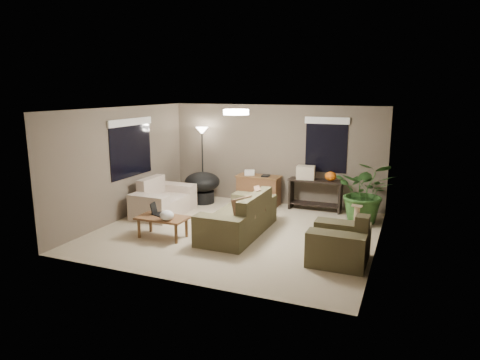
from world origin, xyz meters
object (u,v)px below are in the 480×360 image
at_px(main_sofa, 240,219).
at_px(coffee_table, 162,220).
at_px(armchair, 340,245).
at_px(desk, 259,190).
at_px(floor_lamp, 202,139).
at_px(papasan_chair, 202,185).
at_px(cat_scratching_post, 357,218).
at_px(loveseat, 163,201).
at_px(houseplant, 365,199).
at_px(console_table, 315,192).

bearing_deg(main_sofa, coffee_table, -148.50).
bearing_deg(armchair, coffee_table, -178.33).
height_order(coffee_table, desk, desk).
relative_size(desk, floor_lamp, 0.58).
distance_m(armchair, papasan_chair, 4.70).
distance_m(floor_lamp, cat_scratching_post, 4.45).
bearing_deg(main_sofa, loveseat, 164.85).
relative_size(main_sofa, loveseat, 1.38).
relative_size(loveseat, papasan_chair, 1.64).
height_order(papasan_chair, houseplant, houseplant).
bearing_deg(floor_lamp, cat_scratching_post, -12.79).
xyz_separation_m(desk, cat_scratching_post, (2.55, -0.94, -0.16)).
xyz_separation_m(armchair, floor_lamp, (-4.10, 2.93, 1.30)).
distance_m(main_sofa, desk, 2.27).
relative_size(floor_lamp, houseplant, 1.38).
bearing_deg(loveseat, houseplant, 13.85).
xyz_separation_m(armchair, cat_scratching_post, (0.02, 2.00, -0.08)).
relative_size(coffee_table, houseplant, 0.72).
bearing_deg(armchair, console_table, 110.02).
bearing_deg(console_table, loveseat, -152.64).
distance_m(console_table, cat_scratching_post, 1.50).
distance_m(main_sofa, armchair, 2.23).
bearing_deg(coffee_table, console_table, 52.67).
bearing_deg(armchair, main_sofa, 161.49).
xyz_separation_m(coffee_table, desk, (0.91, 3.04, 0.02)).
distance_m(console_table, floor_lamp, 3.23).
height_order(coffee_table, houseplant, houseplant).
bearing_deg(houseplant, floor_lamp, 172.94).
relative_size(papasan_chair, cat_scratching_post, 1.95).
height_order(desk, papasan_chair, papasan_chair).
bearing_deg(floor_lamp, main_sofa, -48.24).
xyz_separation_m(floor_lamp, houseplant, (4.24, -0.52, -1.06)).
distance_m(console_table, papasan_chair, 2.87).
xyz_separation_m(coffee_table, houseplant, (3.58, 2.51, 0.18)).
distance_m(coffee_table, papasan_chair, 2.72).
bearing_deg(main_sofa, floor_lamp, 131.76).
distance_m(coffee_table, houseplant, 4.37).
bearing_deg(houseplant, cat_scratching_post, -105.52).
xyz_separation_m(main_sofa, coffee_table, (-1.32, -0.81, 0.06)).
xyz_separation_m(desk, papasan_chair, (-1.41, -0.37, 0.09)).
relative_size(console_table, papasan_chair, 1.34).
xyz_separation_m(floor_lamp, cat_scratching_post, (4.13, -0.94, -1.38)).
bearing_deg(coffee_table, main_sofa, 31.50).
xyz_separation_m(coffee_table, cat_scratching_post, (3.46, 2.10, -0.14)).
bearing_deg(loveseat, cat_scratching_post, 9.00).
height_order(floor_lamp, houseplant, floor_lamp).
height_order(main_sofa, cat_scratching_post, main_sofa).
height_order(main_sofa, armchair, same).
bearing_deg(desk, floor_lamp, -179.79).
bearing_deg(floor_lamp, houseplant, -7.06).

